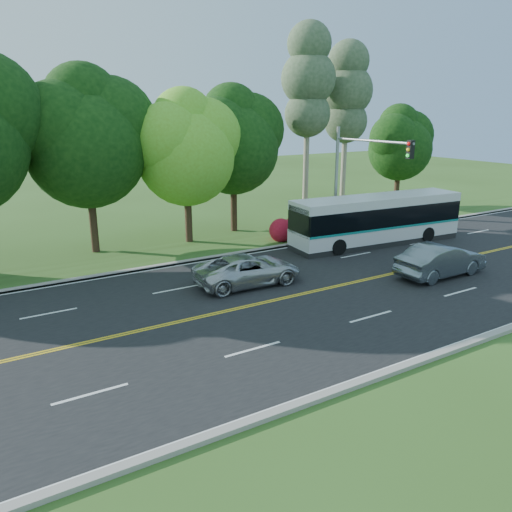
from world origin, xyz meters
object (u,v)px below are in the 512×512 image
transit_bus (377,220)px  sedan (441,260)px  suv (248,270)px  traffic_signal (357,168)px

transit_bus → sedan: 6.58m
transit_bus → sedan: bearing=-100.8°
transit_bus → suv: transit_bus is taller
traffic_signal → suv: traffic_signal is taller
sedan → transit_bus: bearing=-15.8°
traffic_signal → sedan: size_ratio=1.42×
traffic_signal → transit_bus: 3.50m
suv → transit_bus: bearing=-74.0°
traffic_signal → sedan: traffic_signal is taller
traffic_signal → sedan: (-0.45, -6.85, -3.84)m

